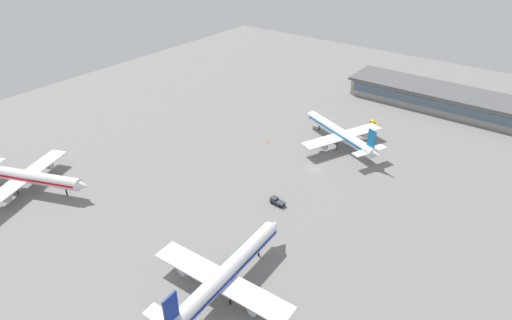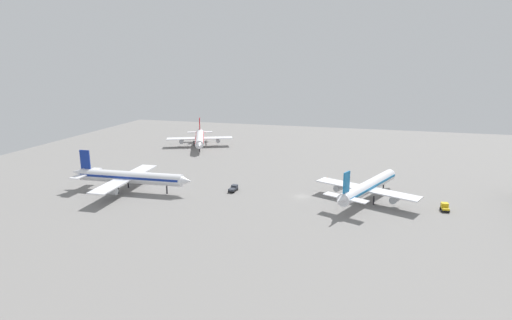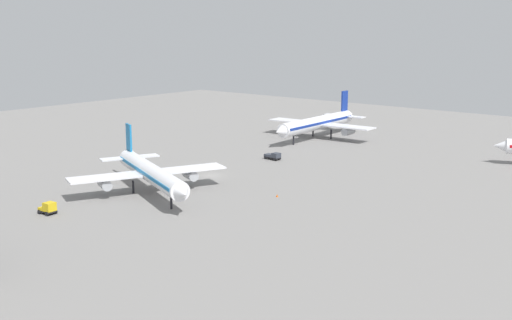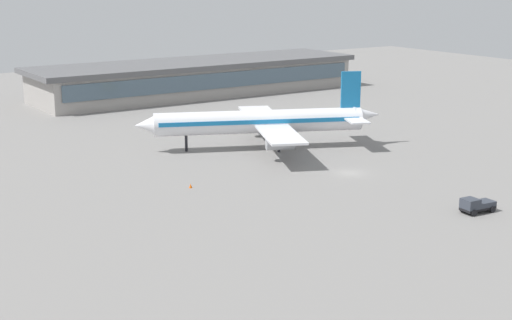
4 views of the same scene
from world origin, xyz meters
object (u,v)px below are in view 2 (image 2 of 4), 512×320
(airplane_at_gate, at_px, (200,138))
(baggage_tug, at_px, (445,207))
(airplane_distant, at_px, (368,187))
(pushback_tractor, at_px, (233,188))
(airplane_taxiing, at_px, (129,177))
(safety_cone_near_gate, at_px, (327,178))

(airplane_at_gate, distance_m, baggage_tug, 124.06)
(airplane_distant, height_order, pushback_tractor, airplane_distant)
(airplane_distant, bearing_deg, baggage_tug, -75.11)
(airplane_taxiing, bearing_deg, pushback_tractor, 12.43)
(airplane_taxiing, xyz_separation_m, baggage_tug, (7.74, -99.23, -3.70))
(airplane_taxiing, xyz_separation_m, pushback_tractor, (9.07, -33.66, -3.89))
(airplane_distant, distance_m, pushback_tractor, 43.83)
(baggage_tug, bearing_deg, safety_cone_near_gate, 51.70)
(airplane_taxiing, height_order, baggage_tug, airplane_taxiing)
(airplane_at_gate, relative_size, safety_cone_near_gate, 66.04)
(airplane_at_gate, xyz_separation_m, airplane_taxiing, (-73.83, -5.70, 0.26))
(airplane_distant, xyz_separation_m, pushback_tractor, (-2.11, 43.63, -3.60))
(baggage_tug, distance_m, safety_cone_near_gate, 44.34)
(pushback_tractor, xyz_separation_m, safety_cone_near_gate, (23.71, -28.98, -0.67))
(airplane_at_gate, distance_m, airplane_taxiing, 74.05)
(airplane_distant, relative_size, baggage_tug, 11.74)
(airplane_at_gate, distance_m, airplane_distant, 103.99)
(airplane_at_gate, bearing_deg, airplane_distant, 30.68)
(airplane_distant, height_order, safety_cone_near_gate, airplane_distant)
(baggage_tug, relative_size, pushback_tractor, 0.73)
(airplane_at_gate, distance_m, safety_cone_near_gate, 79.84)
(baggage_tug, xyz_separation_m, pushback_tractor, (1.33, 65.56, -0.19))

